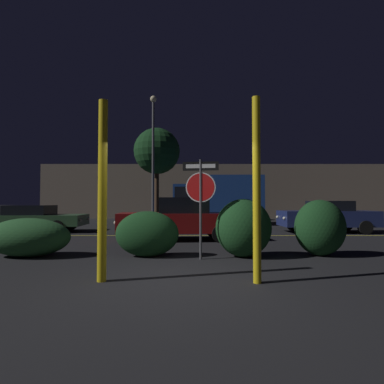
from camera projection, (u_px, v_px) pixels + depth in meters
The scene contains 16 objects.
ground_plane at pixel (176, 281), 5.33m from camera, with size 260.00×260.00×0.00m, color black.
road_center_stripe at pixel (185, 236), 12.59m from camera, with size 34.31×0.12×0.01m, color gold.
stop_sign at pixel (200, 189), 7.44m from camera, with size 0.89×0.16×2.48m.
yellow_pole_left at pixel (102, 190), 5.38m from camera, with size 0.16×0.16×3.27m, color yellow.
yellow_pole_right at pixel (256, 189), 5.28m from camera, with size 0.14×0.14×3.29m, color yellow.
hedge_bush_0 at pixel (27, 237), 7.74m from camera, with size 2.18×1.15×1.00m, color #285B2D.
hedge_bush_1 at pixel (146, 234), 7.74m from camera, with size 1.64×0.85×1.18m, color #19421E.
hedge_bush_2 at pixel (243, 228), 7.72m from camera, with size 1.44×1.14×1.50m, color #19421E.
hedge_bush_3 at pixel (319, 228), 7.91m from camera, with size 1.32×1.05×1.48m, color #19421E.
passing_car_1 at pixel (32, 218), 14.21m from camera, with size 4.89×2.28×1.26m.
passing_car_2 at pixel (180, 219), 11.19m from camera, with size 4.67×2.12×1.58m.
passing_car_3 at pixel (326, 217), 13.91m from camera, with size 4.33×1.83×1.47m.
delivery_truck at pixel (216, 198), 19.01m from camera, with size 5.55×2.73×3.05m.
street_lamp at pixel (152, 146), 19.06m from camera, with size 0.41×0.41×8.23m.
tree_0 at pixel (156, 152), 22.05m from camera, with size 3.39×3.39×6.86m.
building_backdrop at pixel (215, 192), 28.01m from camera, with size 30.62×4.50×4.70m, color #7A6B5B.
Camera 1 is at (0.27, -5.38, 1.42)m, focal length 28.00 mm.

